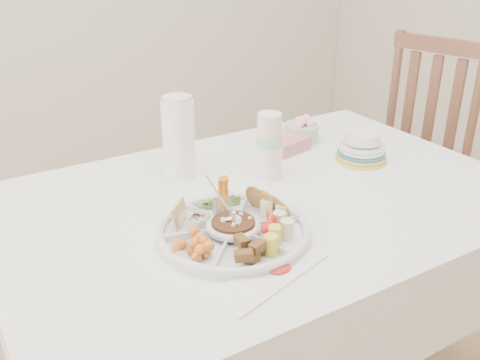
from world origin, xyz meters
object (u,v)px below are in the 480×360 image
thermos (179,136)px  party_tray (233,229)px  plate_stack (362,145)px  dining_table (263,300)px  chair (403,169)px

thermos → party_tray: bearing=-96.9°
thermos → plate_stack: bearing=-20.2°
dining_table → chair: chair is taller
dining_table → chair: size_ratio=1.41×
party_tray → plate_stack: (0.62, 0.20, 0.03)m
party_tray → plate_stack: bearing=18.3°
thermos → plate_stack: (0.57, -0.21, -0.08)m
chair → plate_stack: chair is taller
chair → party_tray: 1.20m
dining_table → plate_stack: 0.61m
dining_table → thermos: thermos is taller
party_tray → dining_table: bearing=37.6°
dining_table → party_tray: size_ratio=4.00×
party_tray → plate_stack: 0.65m
chair → dining_table: bearing=-177.3°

